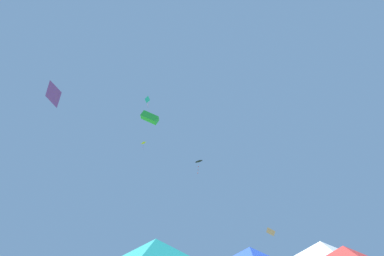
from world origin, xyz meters
TOP-DOWN VIEW (x-y plane):
  - canopy_tent_blue at (2.25, 12.84)m, footprint 3.23×3.23m
  - canopy_tent_teal at (-3.48, 10.19)m, footprint 3.48×3.48m
  - canopy_tent_white at (6.24, 11.25)m, footprint 3.33×3.33m
  - kite_green_box at (-3.23, 5.87)m, footprint 1.12×0.56m
  - kite_purple_diamond at (-11.98, 7.81)m, footprint 1.26×1.29m
  - kite_cyan_diamond at (-9.39, 21.07)m, footprint 0.75×0.73m
  - kite_yellow_diamond at (-11.92, 28.46)m, footprint 0.66×0.49m
  - kite_pink_diamond at (6.48, 27.63)m, footprint 1.34×1.42m
  - kite_black_delta at (-2.17, 24.65)m, footprint 1.46×1.46m

SIDE VIEW (x-z plane):
  - canopy_tent_blue at x=2.25m, z-range 1.21..4.66m
  - canopy_tent_white at x=6.24m, z-range 1.24..4.81m
  - canopy_tent_teal at x=-3.48m, z-range 1.30..5.02m
  - kite_pink_diamond at x=6.48m, z-range 6.13..6.87m
  - kite_green_box at x=-3.23m, z-range 9.20..9.99m
  - kite_purple_diamond at x=-11.98m, z-range 13.28..14.58m
  - kite_black_delta at x=-2.17m, z-range 14.24..16.19m
  - kite_yellow_diamond at x=-11.92m, z-range 20.17..21.53m
  - kite_cyan_diamond at x=-9.39m, z-range 23.05..24.80m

